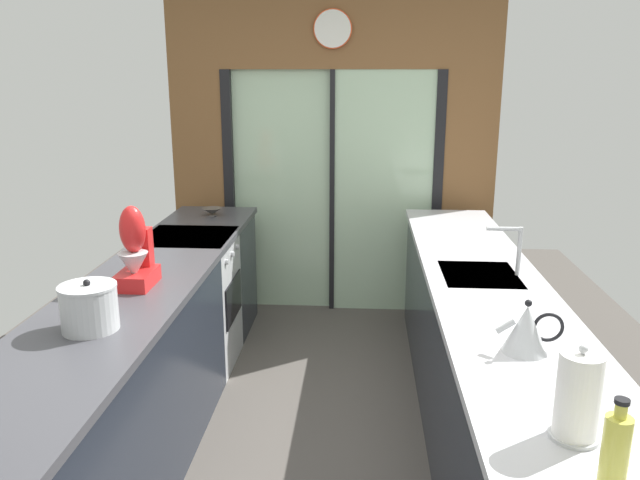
{
  "coord_description": "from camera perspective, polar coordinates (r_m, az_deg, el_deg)",
  "views": [
    {
      "loc": [
        0.25,
        -2.73,
        1.97
      ],
      "look_at": [
        0.02,
        0.63,
        1.07
      ],
      "focal_mm": 35.23,
      "sensor_mm": 36.0,
      "label": 1
    }
  ],
  "objects": [
    {
      "name": "right_counter_run",
      "position": [
        3.45,
        14.85,
        -11.53
      ],
      "size": [
        0.62,
        3.8,
        0.92
      ],
      "color": "#1E232D",
      "rests_on": "ground_plane"
    },
    {
      "name": "sink_faucet",
      "position": [
        3.49,
        17.17,
        -0.27
      ],
      "size": [
        0.19,
        0.02,
        0.27
      ],
      "color": "#B7BABC",
      "rests_on": "right_counter_run"
    },
    {
      "name": "oven_range",
      "position": [
        4.41,
        -11.59,
        -5.48
      ],
      "size": [
        0.6,
        0.6,
        0.92
      ],
      "color": "#B7BABC",
      "rests_on": "ground_plane"
    },
    {
      "name": "soap_bottle",
      "position": [
        1.82,
        25.18,
        -17.39
      ],
      "size": [
        0.07,
        0.07,
        0.28
      ],
      "color": "#D1CC4C",
      "rests_on": "right_counter_run"
    },
    {
      "name": "ground_plane",
      "position": [
        3.89,
        -0.31,
        -15.75
      ],
      "size": [
        5.04,
        7.6,
        0.02
      ],
      "primitive_type": "cube",
      "color": "#4C4742"
    },
    {
      "name": "paper_towel_roll",
      "position": [
        2.04,
        22.38,
        -13.03
      ],
      "size": [
        0.15,
        0.15,
        0.3
      ],
      "color": "#B7BABC",
      "rests_on": "right_counter_run"
    },
    {
      "name": "stand_mixer",
      "position": [
        3.3,
        -16.42,
        -1.35
      ],
      "size": [
        0.17,
        0.27,
        0.42
      ],
      "color": "red",
      "rests_on": "left_counter_run"
    },
    {
      "name": "left_counter_run",
      "position": [
        3.44,
        -16.58,
        -11.75
      ],
      "size": [
        0.62,
        3.8,
        0.92
      ],
      "color": "#1E232D",
      "rests_on": "ground_plane"
    },
    {
      "name": "kettle",
      "position": [
        2.58,
        18.26,
        -7.68
      ],
      "size": [
        0.26,
        0.18,
        0.22
      ],
      "color": "#B7BABC",
      "rests_on": "right_counter_run"
    },
    {
      "name": "back_wall_unit",
      "position": [
        5.16,
        1.15,
        9.96
      ],
      "size": [
        2.64,
        0.12,
        2.7
      ],
      "color": "brown",
      "rests_on": "ground_plane"
    },
    {
      "name": "stock_pot",
      "position": [
        2.82,
        -20.24,
        -5.77
      ],
      "size": [
        0.24,
        0.24,
        0.22
      ],
      "color": "#B7BABC",
      "rests_on": "left_counter_run"
    },
    {
      "name": "mixing_bowl",
      "position": [
        4.85,
        -9.78,
        2.57
      ],
      "size": [
        0.15,
        0.15,
        0.06
      ],
      "color": "#514C47",
      "rests_on": "left_counter_run"
    }
  ]
}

